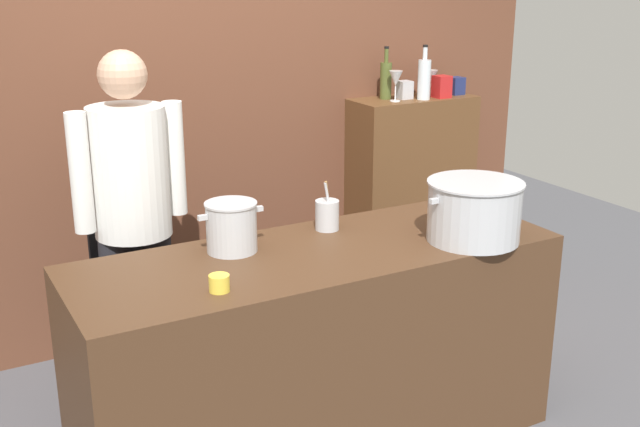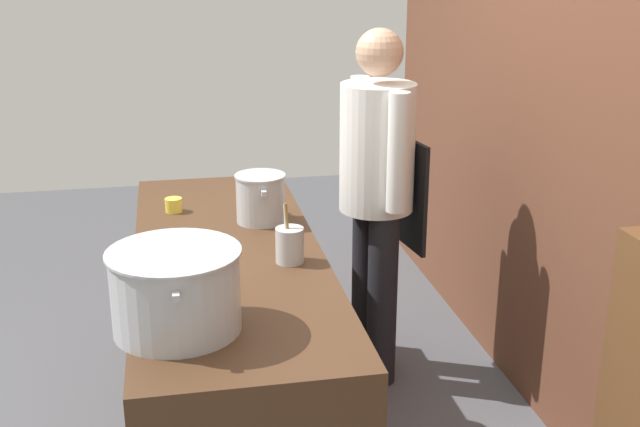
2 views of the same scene
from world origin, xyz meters
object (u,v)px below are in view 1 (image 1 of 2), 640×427
Objects in this scene: wine_glass_tall at (432,78)px; wine_glass_short at (396,80)px; wine_bottle_olive at (386,79)px; spice_tin_navy at (456,86)px; stockpot_small at (231,227)px; spice_tin_silver at (404,90)px; utensil_crock at (327,215)px; butter_jar at (219,283)px; chef at (132,208)px; wine_bottle_clear at (424,79)px; stockpot_large at (474,211)px; spice_tin_red at (442,87)px.

wine_glass_short is at bearing -164.75° from wine_glass_tall.
wine_bottle_olive reaches higher than spice_tin_navy.
stockpot_small is 1.87m from spice_tin_silver.
utensil_crock is 1.40m from wine_glass_short.
wine_bottle_olive is at bearing 41.15° from butter_jar.
chef is 1.94m from wine_bottle_clear.
stockpot_large is 1.68m from wine_glass_tall.
chef reaches higher than wine_glass_short.
wine_bottle_clear is at bearing -141.35° from wine_glass_tall.
butter_jar is 0.24× the size of wine_bottle_clear.
stockpot_small reaches higher than butter_jar.
stockpot_large reaches higher than butter_jar.
butter_jar is at bearing -148.66° from utensil_crock.
wine_bottle_clear is at bearing 62.27° from stockpot_large.
wine_bottle_olive reaches higher than spice_tin_silver.
wine_glass_tall is at bearing -2.34° from wine_bottle_olive.
wine_bottle_olive reaches higher than wine_glass_short.
utensil_crock is (0.71, -0.52, 0.00)m from chef.
spice_tin_navy is at bearing 11.28° from wine_bottle_clear.
spice_tin_silver is at bearing 161.40° from spice_tin_red.
spice_tin_silver reaches higher than stockpot_small.
spice_tin_silver is at bearing -170.93° from wine_glass_tall.
stockpot_small is at bearing -145.92° from wine_glass_short.
chef reaches higher than wine_glass_tall.
spice_tin_navy is at bearing 4.18° from wine_glass_short.
chef is 3.65× the size of stockpot_large.
chef is 1.80m from wine_bottle_olive.
spice_tin_red is at bearing 33.81° from butter_jar.
utensil_crock is at bearing 138.28° from stockpot_large.
wine_bottle_clear is 0.18m from wine_glass_tall.
wine_bottle_clear is 3.01× the size of spice_tin_silver.
wine_bottle_clear reaches higher than spice_tin_navy.
wine_glass_short is 0.32m from spice_tin_red.
stockpot_large is at bearing -125.42° from spice_tin_navy.
wine_glass_short is 1.67× the size of spice_tin_silver.
chef is 22.36× the size of butter_jar.
stockpot_large is 1.50× the size of wine_bottle_olive.
spice_tin_silver is (1.78, 0.46, 0.33)m from chef.
spice_tin_navy reaches higher than utensil_crock.
wine_bottle_clear is (0.18, -0.12, 0.01)m from wine_bottle_olive.
stockpot_large reaches higher than stockpot_small.
butter_jar is at bearing -140.92° from wine_glass_short.
spice_tin_red is (1.75, 0.95, 0.31)m from stockpot_small.
chef reaches higher than spice_tin_silver.
utensil_crock is 2.12× the size of spice_tin_silver.
wine_bottle_olive reaches higher than butter_jar.
wine_glass_short is (1.44, 0.97, 0.37)m from stockpot_small.
stockpot_large is at bearing -109.40° from wine_bottle_olive.
wine_bottle_clear is 0.19m from wine_glass_short.
stockpot_small is 0.90× the size of wine_bottle_olive.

